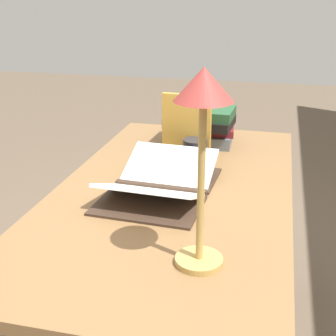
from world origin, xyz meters
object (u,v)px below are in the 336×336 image
at_px(book_stack_tall, 201,125).
at_px(book_standing_upright, 186,126).
at_px(open_book, 160,183).
at_px(coffee_mug, 195,151).
at_px(reading_lamp, 203,119).

xyz_separation_m(book_stack_tall, book_standing_upright, (0.19, -0.02, 0.05)).
height_order(open_book, coffee_mug, same).
distance_m(open_book, book_standing_upright, 0.36).
relative_size(reading_lamp, coffee_mug, 3.98).
bearing_deg(reading_lamp, open_book, -153.48).
distance_m(book_standing_upright, coffee_mug, 0.11).
bearing_deg(open_book, coffee_mug, 170.79).
bearing_deg(reading_lamp, book_standing_upright, -166.19).
bearing_deg(book_stack_tall, coffee_mug, 4.90).
xyz_separation_m(open_book, book_standing_upright, (-0.35, 0.02, 0.10)).
xyz_separation_m(book_stack_tall, reading_lamp, (0.95, 0.16, 0.29)).
relative_size(open_book, reading_lamp, 1.03).
height_order(book_stack_tall, reading_lamp, reading_lamp).
xyz_separation_m(book_standing_upright, reading_lamp, (0.76, 0.19, 0.24)).
bearing_deg(book_stack_tall, reading_lamp, 9.62).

